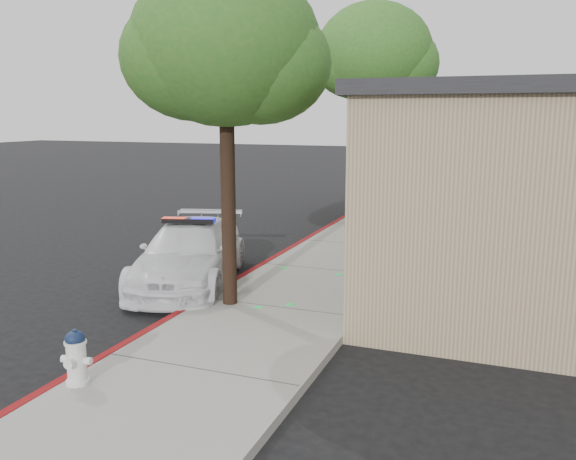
{
  "coord_description": "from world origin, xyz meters",
  "views": [
    {
      "loc": [
        5.7,
        -10.03,
        3.71
      ],
      "look_at": [
        1.11,
        1.93,
        1.24
      ],
      "focal_mm": 37.42,
      "sensor_mm": 36.0,
      "label": 1
    }
  ],
  "objects_px": {
    "police_car": "(190,254)",
    "fire_hydrant": "(76,357)",
    "clapboard_building": "(554,170)",
    "street_tree_far": "(395,110)",
    "street_tree_near": "(226,53)",
    "street_tree_mid": "(375,58)"
  },
  "relations": [
    {
      "from": "police_car",
      "to": "street_tree_far",
      "type": "height_order",
      "value": "street_tree_far"
    },
    {
      "from": "police_car",
      "to": "street_tree_near",
      "type": "bearing_deg",
      "value": -55.53
    },
    {
      "from": "fire_hydrant",
      "to": "street_tree_far",
      "type": "relative_size",
      "value": 0.15
    },
    {
      "from": "street_tree_mid",
      "to": "street_tree_far",
      "type": "distance_m",
      "value": 3.36
    },
    {
      "from": "street_tree_mid",
      "to": "police_car",
      "type": "bearing_deg",
      "value": -104.75
    },
    {
      "from": "police_car",
      "to": "street_tree_far",
      "type": "xyz_separation_m",
      "value": [
        2.3,
        11.12,
        3.18
      ]
    },
    {
      "from": "police_car",
      "to": "street_tree_near",
      "type": "xyz_separation_m",
      "value": [
        1.66,
        -1.36,
        4.1
      ]
    },
    {
      "from": "street_tree_far",
      "to": "clapboard_building",
      "type": "bearing_deg",
      "value": -32.19
    },
    {
      "from": "clapboard_building",
      "to": "police_car",
      "type": "distance_m",
      "value": 10.98
    },
    {
      "from": "clapboard_building",
      "to": "street_tree_near",
      "type": "relative_size",
      "value": 3.36
    },
    {
      "from": "clapboard_building",
      "to": "street_tree_far",
      "type": "height_order",
      "value": "street_tree_far"
    },
    {
      "from": "clapboard_building",
      "to": "police_car",
      "type": "bearing_deg",
      "value": -134.59
    },
    {
      "from": "clapboard_building",
      "to": "fire_hydrant",
      "type": "bearing_deg",
      "value": -116.0
    },
    {
      "from": "clapboard_building",
      "to": "street_tree_mid",
      "type": "xyz_separation_m",
      "value": [
        -5.49,
        0.42,
        3.36
      ]
    },
    {
      "from": "police_car",
      "to": "fire_hydrant",
      "type": "bearing_deg",
      "value": -92.24
    },
    {
      "from": "clapboard_building",
      "to": "street_tree_far",
      "type": "relative_size",
      "value": 4.22
    },
    {
      "from": "street_tree_far",
      "to": "street_tree_mid",
      "type": "bearing_deg",
      "value": -92.87
    },
    {
      "from": "street_tree_near",
      "to": "police_car",
      "type": "bearing_deg",
      "value": 140.64
    },
    {
      "from": "street_tree_far",
      "to": "police_car",
      "type": "bearing_deg",
      "value": -101.68
    },
    {
      "from": "street_tree_mid",
      "to": "street_tree_near",
      "type": "bearing_deg",
      "value": -92.94
    },
    {
      "from": "police_car",
      "to": "fire_hydrant",
      "type": "xyz_separation_m",
      "value": [
        1.3,
        -5.25,
        -0.16
      ]
    },
    {
      "from": "clapboard_building",
      "to": "street_tree_far",
      "type": "distance_m",
      "value": 6.55
    }
  ]
}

